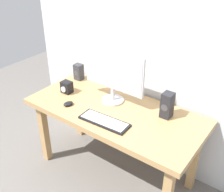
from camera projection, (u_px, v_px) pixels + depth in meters
name	position (u px, v px, depth m)	size (l,w,h in m)	color
ground_plane	(114.00, 171.00, 2.71)	(6.00, 6.00, 0.00)	slate
wall_back	(144.00, 7.00, 2.23)	(2.49, 0.04, 3.00)	silver
desk	(115.00, 118.00, 2.39)	(1.52, 0.71, 0.72)	tan
monitor	(113.00, 74.00, 2.34)	(0.59, 0.20, 0.47)	silver
keyboard_primary	(104.00, 121.00, 2.18)	(0.42, 0.17, 0.02)	black
mouse	(68.00, 104.00, 2.39)	(0.06, 0.09, 0.03)	black
speaker_right	(167.00, 105.00, 2.20)	(0.08, 0.10, 0.21)	#232328
speaker_left	(79.00, 72.00, 2.80)	(0.08, 0.08, 0.16)	#333338
audio_controller	(67.00, 87.00, 2.57)	(0.10, 0.09, 0.11)	black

